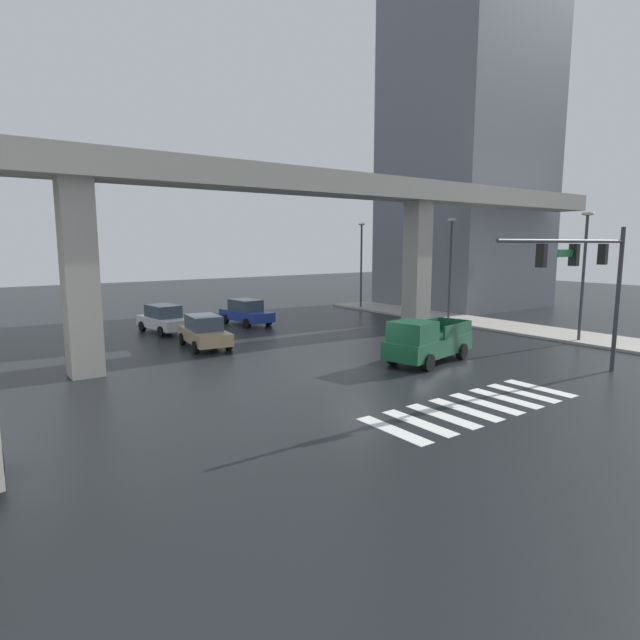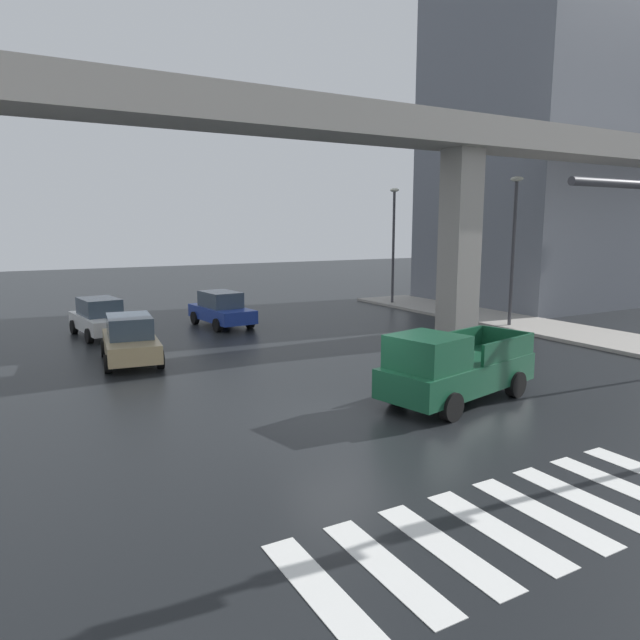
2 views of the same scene
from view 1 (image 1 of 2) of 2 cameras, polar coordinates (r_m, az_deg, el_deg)
name	(u,v)px [view 1 (image 1 of 2)]	position (r m, az deg, el deg)	size (l,w,h in m)	color
ground_plane	(364,373)	(22.50, 4.88, -5.78)	(120.00, 120.00, 0.00)	black
crosswalk_stripes	(475,407)	(18.64, 16.74, -9.11)	(8.25, 2.80, 0.01)	silver
elevated_overpass	(283,194)	(27.17, -4.07, 13.69)	(55.08, 2.39, 9.30)	#9E9991
office_building	(471,64)	(50.86, 16.28, 25.44)	(12.11, 10.84, 41.32)	slate
sidewalk_east	(530,330)	(35.45, 22.07, -1.02)	(4.00, 36.00, 0.15)	#9E9991
pickup_truck	(425,342)	(24.49, 11.54, -2.39)	(5.39, 2.96, 2.08)	#14472D
sedan_white	(164,319)	(33.72, -16.80, 0.12)	(2.34, 4.48, 1.72)	silver
sedan_tan	(204,331)	(28.33, -12.62, -1.24)	(2.33, 4.47, 1.72)	tan
sedan_blue	(246,312)	(35.81, -8.13, 0.87)	(2.28, 4.45, 1.72)	#1E3899
traffic_signal_mast	(588,268)	(23.09, 27.44, 5.13)	(8.69, 0.32, 6.20)	#38383D
street_lamp_near_corner	(584,261)	(32.12, 27.10, 5.81)	(0.44, 0.70, 7.24)	#38383D
street_lamp_mid_block	(451,257)	(37.36, 14.18, 6.71)	(0.44, 0.70, 7.24)	#38383D
street_lamp_far_north	(361,255)	(44.16, 4.57, 7.16)	(0.44, 0.70, 7.24)	#38383D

